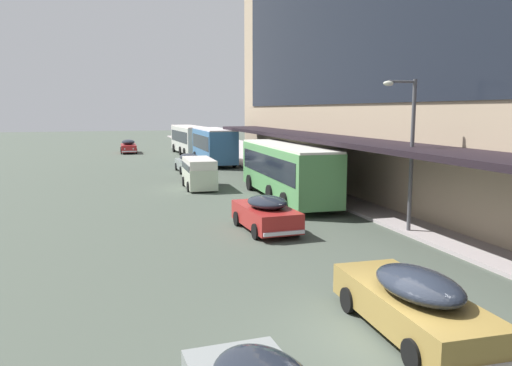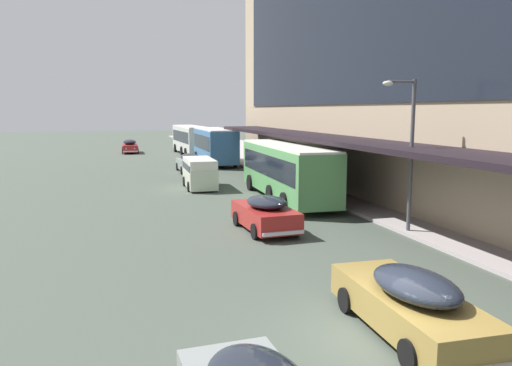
% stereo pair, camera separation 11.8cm
% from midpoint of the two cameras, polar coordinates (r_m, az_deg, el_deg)
% --- Properties ---
extents(ground, '(240.00, 240.00, 0.00)m').
position_cam_midpoint_polar(ground, '(11.83, 13.66, -17.39)').
color(ground, '#464F44').
extents(transit_bus_kerbside_front, '(2.91, 11.11, 3.15)m').
position_cam_midpoint_polar(transit_bus_kerbside_front, '(28.57, 3.33, 1.71)').
color(transit_bus_kerbside_front, '#549856').
rests_on(transit_bus_kerbside_front, ground).
extents(transit_bus_kerbside_rear, '(2.94, 10.82, 3.29)m').
position_cam_midpoint_polar(transit_bus_kerbside_rear, '(58.71, -7.69, 5.11)').
color(transit_bus_kerbside_rear, silver).
rests_on(transit_bus_kerbside_rear, ground).
extents(transit_bus_kerbside_far, '(2.92, 9.20, 3.37)m').
position_cam_midpoint_polar(transit_bus_kerbside_far, '(47.45, -4.91, 4.46)').
color(transit_bus_kerbside_far, teal).
rests_on(transit_bus_kerbside_far, ground).
extents(sedan_trailing_near, '(2.08, 4.34, 1.52)m').
position_cam_midpoint_polar(sedan_trailing_near, '(21.18, 0.97, -3.47)').
color(sedan_trailing_near, '#A52522').
rests_on(sedan_trailing_near, ground).
extents(sedan_second_near, '(1.89, 4.90, 1.57)m').
position_cam_midpoint_polar(sedan_second_near, '(41.79, -7.77, 2.31)').
color(sedan_second_near, gray).
rests_on(sedan_second_near, ground).
extents(sedan_far_back, '(2.05, 5.05, 1.54)m').
position_cam_midpoint_polar(sedan_far_back, '(12.17, 17.24, -12.89)').
color(sedan_far_back, olive).
rests_on(sedan_far_back, ground).
extents(sedan_second_mid, '(1.95, 4.64, 1.62)m').
position_cam_midpoint_polar(sedan_second_mid, '(61.93, -14.42, 4.07)').
color(sedan_second_mid, '#A82123').
rests_on(sedan_second_mid, ground).
extents(vw_van, '(2.01, 4.60, 1.96)m').
position_cam_midpoint_polar(vw_van, '(33.03, -6.65, 1.32)').
color(vw_van, beige).
rests_on(vw_van, ground).
extents(street_lamp, '(1.50, 0.28, 6.16)m').
position_cam_midpoint_polar(street_lamp, '(21.10, 16.85, 4.41)').
color(street_lamp, '#4C4C51').
rests_on(street_lamp, sidewalk_kerb).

